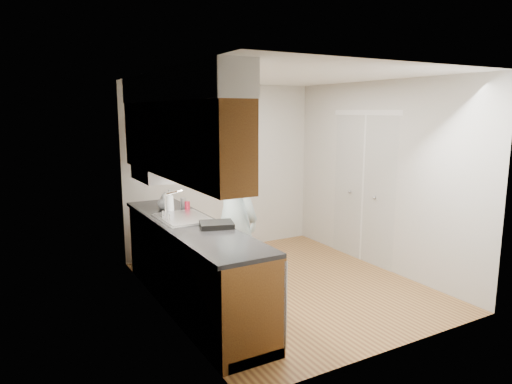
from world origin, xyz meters
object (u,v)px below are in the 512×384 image
at_px(person, 234,205).
at_px(dish_rack, 217,225).
at_px(soap_bottle_b, 165,200).
at_px(soap_bottle_c, 163,202).
at_px(soap_bottle_a, 170,201).
at_px(soda_can, 187,206).
at_px(steel_can, 183,203).

bearing_deg(person, dish_rack, 119.97).
relative_size(soap_bottle_b, soap_bottle_c, 1.04).
height_order(soap_bottle_a, soap_bottle_b, soap_bottle_a).
xyz_separation_m(person, soap_bottle_c, (-0.61, 0.68, -0.02)).
bearing_deg(soda_can, soap_bottle_a, 168.69).
bearing_deg(soap_bottle_c, soap_bottle_b, 55.15).
height_order(soap_bottle_a, dish_rack, soap_bottle_a).
bearing_deg(steel_can, soap_bottle_b, 148.02).
relative_size(soap_bottle_c, dish_rack, 0.56).
xyz_separation_m(person, dish_rack, (-0.41, -0.42, -0.09)).
xyz_separation_m(soda_can, dish_rack, (-0.02, -0.86, -0.03)).
bearing_deg(soda_can, soap_bottle_c, 132.71).
height_order(soap_bottle_c, dish_rack, soap_bottle_c).
distance_m(person, dish_rack, 0.59).
bearing_deg(soda_can, person, -48.42).
height_order(soda_can, steel_can, steel_can).
bearing_deg(dish_rack, soap_bottle_a, 118.75).
distance_m(soap_bottle_b, steel_can, 0.23).
height_order(soap_bottle_b, soap_bottle_c, soap_bottle_b).
distance_m(person, steel_can, 0.72).
bearing_deg(steel_can, dish_rack, -91.88).
relative_size(soap_bottle_a, steel_can, 2.13).
bearing_deg(soap_bottle_a, dish_rack, -78.43).
relative_size(person, soap_bottle_a, 7.62).
relative_size(soap_bottle_b, steel_can, 1.52).
distance_m(soap_bottle_b, soap_bottle_c, 0.07).
bearing_deg(dish_rack, steel_can, 105.30).
xyz_separation_m(soap_bottle_b, soap_bottle_c, (-0.04, -0.06, -0.00)).
bearing_deg(soap_bottle_a, steel_can, 31.71).
relative_size(person, soda_can, 18.11).
bearing_deg(soap_bottle_a, soda_can, -11.31).
height_order(soap_bottle_b, dish_rack, soap_bottle_b).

